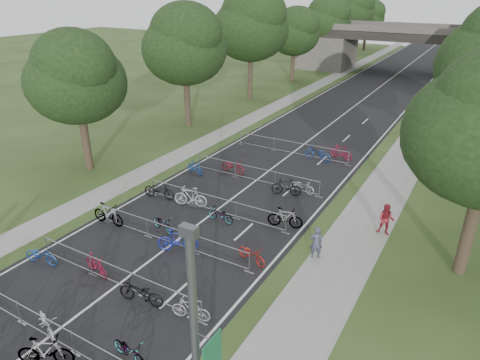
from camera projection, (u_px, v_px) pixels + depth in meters
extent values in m
cube|color=black|center=(371.00, 94.00, 52.60)|extent=(11.00, 140.00, 0.01)
cube|color=gray|center=(441.00, 102.00, 48.93)|extent=(3.00, 140.00, 0.01)
cube|color=gray|center=(314.00, 87.00, 56.05)|extent=(2.00, 140.00, 0.01)
cube|color=silver|center=(371.00, 94.00, 52.60)|extent=(0.12, 140.00, 0.00)
cube|color=#4A4842|center=(326.00, 51.00, 68.63)|extent=(8.00, 8.00, 5.00)
cube|color=black|center=(403.00, 35.00, 62.06)|extent=(30.00, 8.00, 1.20)
cube|color=#4A4842|center=(398.00, 30.00, 58.66)|extent=(30.00, 0.40, 0.90)
cube|color=#4A4842|center=(409.00, 26.00, 64.63)|extent=(30.00, 0.40, 0.90)
cube|color=#4C4C51|center=(189.00, 231.00, 7.73)|extent=(0.35, 0.18, 0.22)
cube|color=#1B603D|center=(212.00, 359.00, 8.74)|extent=(0.03, 0.65, 1.10)
cylinder|color=#33261C|center=(86.00, 141.00, 30.31)|extent=(0.56, 0.56, 4.20)
ellipsoid|color=black|center=(77.00, 83.00, 28.60)|extent=(6.72, 6.72, 5.51)
sphere|color=black|center=(73.00, 64.00, 27.37)|extent=(5.38, 5.38, 5.38)
sphere|color=black|center=(79.00, 93.00, 29.57)|extent=(4.37, 4.37, 4.37)
cylinder|color=#33261C|center=(469.00, 230.00, 19.00)|extent=(0.56, 0.56, 4.48)
sphere|color=black|center=(475.00, 151.00, 18.17)|extent=(4.66, 4.66, 4.66)
cylinder|color=#33261C|center=(187.00, 101.00, 39.62)|extent=(0.56, 0.56, 4.72)
ellipsoid|color=black|center=(185.00, 50.00, 37.70)|extent=(7.56, 7.56, 6.20)
sphere|color=black|center=(186.00, 32.00, 36.41)|extent=(6.05, 6.05, 6.05)
sphere|color=black|center=(184.00, 59.00, 38.72)|extent=(4.91, 4.91, 4.91)
cylinder|color=#33261C|center=(250.00, 77.00, 48.94)|extent=(0.56, 0.56, 5.25)
ellipsoid|color=black|center=(251.00, 29.00, 46.81)|extent=(8.40, 8.40, 6.89)
sphere|color=black|center=(253.00, 13.00, 45.44)|extent=(6.72, 6.72, 6.72)
sphere|color=black|center=(249.00, 39.00, 47.86)|extent=(5.46, 5.46, 5.46)
cylinder|color=#33261C|center=(293.00, 66.00, 58.58)|extent=(0.56, 0.56, 4.20)
ellipsoid|color=black|center=(294.00, 34.00, 56.88)|extent=(6.72, 6.72, 5.51)
sphere|color=black|center=(297.00, 24.00, 55.65)|extent=(5.38, 5.38, 5.38)
sphere|color=black|center=(292.00, 40.00, 57.85)|extent=(4.37, 4.37, 4.37)
cylinder|color=#33261C|center=(323.00, 53.00, 67.90)|extent=(0.56, 0.56, 4.72)
ellipsoid|color=black|center=(326.00, 22.00, 65.98)|extent=(7.56, 7.56, 6.20)
sphere|color=black|center=(329.00, 12.00, 64.69)|extent=(6.05, 6.05, 6.05)
sphere|color=black|center=(323.00, 28.00, 67.00)|extent=(4.91, 4.91, 4.91)
cylinder|color=#33261C|center=(347.00, 43.00, 77.22)|extent=(0.56, 0.56, 5.25)
ellipsoid|color=black|center=(350.00, 13.00, 75.09)|extent=(8.40, 8.40, 6.89)
sphere|color=black|center=(353.00, 3.00, 73.72)|extent=(6.72, 6.72, 6.72)
sphere|color=black|center=(347.00, 19.00, 76.14)|extent=(5.46, 5.46, 5.46)
cylinder|color=#33261C|center=(365.00, 40.00, 86.86)|extent=(0.56, 0.56, 4.20)
ellipsoid|color=black|center=(367.00, 18.00, 85.16)|extent=(6.72, 6.72, 5.51)
sphere|color=black|center=(370.00, 11.00, 83.93)|extent=(5.38, 5.38, 5.38)
sphere|color=black|center=(365.00, 22.00, 86.13)|extent=(4.37, 4.37, 4.37)
cylinder|color=#919398|center=(42.00, 317.00, 15.72)|extent=(9.20, 0.04, 0.04)
cylinder|color=#919398|center=(47.00, 335.00, 16.08)|extent=(9.20, 0.04, 0.04)
cylinder|color=#919398|center=(19.00, 313.00, 16.63)|extent=(0.05, 0.05, 1.10)
cube|color=#919398|center=(22.00, 323.00, 16.85)|extent=(0.50, 0.08, 0.03)
cylinder|color=#919398|center=(73.00, 343.00, 15.22)|extent=(0.05, 0.05, 1.10)
cube|color=#919398|center=(75.00, 354.00, 15.45)|extent=(0.50, 0.08, 0.03)
cylinder|color=#919398|center=(114.00, 266.00, 18.55)|extent=(9.20, 0.04, 0.04)
cylinder|color=#919398|center=(117.00, 282.00, 18.91)|extent=(9.20, 0.04, 0.04)
cylinder|color=#919398|center=(47.00, 246.00, 20.87)|extent=(0.05, 0.05, 1.10)
cube|color=#919398|center=(49.00, 255.00, 21.09)|extent=(0.50, 0.08, 0.03)
cylinder|color=#919398|center=(91.00, 265.00, 19.46)|extent=(0.05, 0.05, 1.10)
cube|color=#919398|center=(93.00, 275.00, 19.68)|extent=(0.50, 0.08, 0.03)
cylinder|color=#919398|center=(142.00, 287.00, 18.05)|extent=(0.05, 0.05, 1.10)
cube|color=#919398|center=(143.00, 297.00, 18.27)|extent=(0.50, 0.08, 0.03)
cylinder|color=#919398|center=(202.00, 312.00, 16.64)|extent=(0.05, 0.05, 1.10)
cube|color=#919398|center=(202.00, 323.00, 16.87)|extent=(0.50, 0.08, 0.03)
cylinder|color=#919398|center=(170.00, 227.00, 21.53)|extent=(9.20, 0.04, 0.04)
cylinder|color=#919398|center=(171.00, 242.00, 21.89)|extent=(9.20, 0.04, 0.04)
cylinder|color=#919398|center=(105.00, 214.00, 23.85)|extent=(0.05, 0.05, 1.10)
cube|color=#919398|center=(107.00, 222.00, 24.08)|extent=(0.50, 0.08, 0.03)
cylinder|color=#919398|center=(147.00, 228.00, 22.44)|extent=(0.05, 0.05, 1.10)
cube|color=#919398|center=(148.00, 237.00, 22.67)|extent=(0.50, 0.08, 0.03)
cylinder|color=#919398|center=(195.00, 244.00, 21.04)|extent=(0.05, 0.05, 1.10)
cube|color=#919398|center=(195.00, 253.00, 21.26)|extent=(0.50, 0.08, 0.03)
cylinder|color=#919398|center=(249.00, 263.00, 19.63)|extent=(0.05, 0.05, 1.10)
cube|color=#919398|center=(249.00, 272.00, 19.85)|extent=(0.50, 0.08, 0.03)
cylinder|color=#919398|center=(214.00, 196.00, 24.68)|extent=(9.20, 0.04, 0.04)
cylinder|color=#919398|center=(214.00, 210.00, 25.04)|extent=(9.20, 0.04, 0.04)
cylinder|color=#919398|center=(153.00, 187.00, 27.00)|extent=(0.05, 0.05, 1.10)
cube|color=#919398|center=(154.00, 195.00, 27.22)|extent=(0.50, 0.08, 0.03)
cylinder|color=#919398|center=(192.00, 198.00, 25.59)|extent=(0.05, 0.05, 1.10)
cube|color=#919398|center=(193.00, 206.00, 25.81)|extent=(0.50, 0.08, 0.03)
cylinder|color=#919398|center=(236.00, 210.00, 24.18)|extent=(0.05, 0.05, 1.10)
cube|color=#919398|center=(236.00, 219.00, 24.40)|extent=(0.50, 0.08, 0.03)
cylinder|color=#919398|center=(286.00, 224.00, 22.77)|extent=(0.05, 0.05, 1.10)
cube|color=#919398|center=(285.00, 233.00, 22.99)|extent=(0.50, 0.08, 0.03)
cylinder|color=#919398|center=(255.00, 167.00, 28.60)|extent=(9.20, 0.04, 0.04)
cylinder|color=#919398|center=(255.00, 179.00, 28.96)|extent=(9.20, 0.04, 0.04)
cylinder|color=#919398|center=(199.00, 161.00, 30.92)|extent=(0.05, 0.05, 1.10)
cube|color=#919398|center=(199.00, 168.00, 31.14)|extent=(0.50, 0.08, 0.03)
cylinder|color=#919398|center=(235.00, 170.00, 29.51)|extent=(0.05, 0.05, 1.10)
cube|color=#919398|center=(235.00, 177.00, 29.74)|extent=(0.50, 0.08, 0.03)
cylinder|color=#919398|center=(275.00, 179.00, 28.11)|extent=(0.05, 0.05, 1.10)
cube|color=#919398|center=(275.00, 186.00, 28.33)|extent=(0.50, 0.08, 0.03)
cylinder|color=#919398|center=(319.00, 189.00, 26.70)|extent=(0.05, 0.05, 1.10)
cube|color=#919398|center=(319.00, 197.00, 26.92)|extent=(0.50, 0.08, 0.03)
cylinder|color=#919398|center=(291.00, 142.00, 33.32)|extent=(9.20, 0.04, 0.04)
cylinder|color=#919398|center=(291.00, 152.00, 33.68)|extent=(9.20, 0.04, 0.04)
cylinder|color=#919398|center=(241.00, 138.00, 35.64)|extent=(0.05, 0.05, 1.10)
cube|color=#919398|center=(241.00, 144.00, 35.86)|extent=(0.50, 0.08, 0.03)
cylinder|color=#919398|center=(274.00, 144.00, 34.23)|extent=(0.05, 0.05, 1.10)
cube|color=#919398|center=(273.00, 151.00, 34.45)|extent=(0.50, 0.08, 0.03)
cylinder|color=#919398|center=(309.00, 151.00, 32.82)|extent=(0.05, 0.05, 1.10)
cube|color=#919398|center=(309.00, 158.00, 33.04)|extent=(0.50, 0.08, 0.03)
cylinder|color=#919398|center=(349.00, 159.00, 31.41)|extent=(0.05, 0.05, 1.10)
cube|color=#919398|center=(348.00, 165.00, 31.63)|extent=(0.50, 0.08, 0.03)
imported|color=silver|center=(47.00, 323.00, 16.22)|extent=(1.87, 1.22, 0.93)
imported|color=#919398|center=(45.00, 352.00, 14.79)|extent=(2.04, 1.46, 1.21)
imported|color=#919398|center=(129.00, 350.00, 15.05)|extent=(1.73, 0.77, 0.88)
imported|color=navy|center=(41.00, 255.00, 20.31)|extent=(1.89, 0.97, 0.95)
imported|color=maroon|center=(96.00, 265.00, 19.51)|extent=(1.78, 0.84, 1.03)
imported|color=black|center=(141.00, 293.00, 17.70)|extent=(2.20, 1.08, 1.10)
imported|color=#9A99A1|center=(191.00, 309.00, 16.87)|extent=(1.71, 0.84, 0.99)
imported|color=#919398|center=(108.00, 214.00, 23.62)|extent=(2.12, 0.67, 1.26)
imported|color=#919398|center=(163.00, 224.00, 23.04)|extent=(1.78, 0.98, 0.88)
imported|color=#1B2898|center=(178.00, 240.00, 21.22)|extent=(2.10, 1.50, 1.24)
imported|color=#A01D17|center=(252.00, 254.00, 20.43)|extent=(1.82, 1.03, 0.90)
imported|color=black|center=(159.00, 190.00, 26.58)|extent=(2.21, 1.05, 1.11)
imported|color=#B4B4BD|center=(191.00, 197.00, 25.57)|extent=(2.17, 1.11, 1.26)
imported|color=#919398|center=(220.00, 215.00, 23.96)|extent=(1.71, 0.67, 0.89)
imported|color=#919398|center=(285.00, 218.00, 23.33)|extent=(2.03, 1.03, 1.17)
imported|color=navy|center=(195.00, 167.00, 30.10)|extent=(1.68, 0.81, 0.97)
imported|color=maroon|center=(233.00, 166.00, 30.23)|extent=(1.96, 0.80, 1.01)
imported|color=black|center=(286.00, 187.00, 26.95)|extent=(2.00, 1.00, 1.16)
imported|color=#97989E|center=(302.00, 186.00, 27.35)|extent=(1.77, 0.79, 0.90)
imported|color=navy|center=(318.00, 153.00, 32.34)|extent=(2.22, 0.97, 1.13)
imported|color=maroon|center=(341.00, 152.00, 32.60)|extent=(1.95, 0.91, 1.13)
imported|color=#393E55|center=(316.00, 243.00, 20.60)|extent=(0.75, 0.69, 1.72)
imported|color=maroon|center=(386.00, 220.00, 22.56)|extent=(0.87, 0.68, 1.76)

